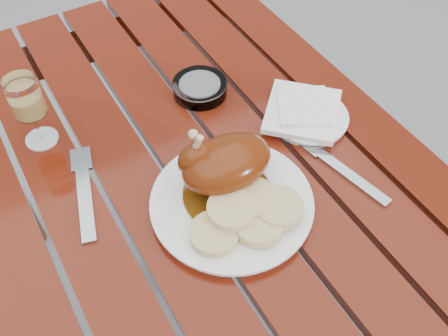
# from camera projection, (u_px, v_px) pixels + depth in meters

# --- Properties ---
(ground) EXTENTS (60.00, 60.00, 0.00)m
(ground) POSITION_uv_depth(u_px,v_px,m) (207.00, 322.00, 1.51)
(ground) COLOR slate
(ground) RESTS_ON ground
(table) EXTENTS (0.80, 1.20, 0.75)m
(table) POSITION_uv_depth(u_px,v_px,m) (202.00, 261.00, 1.22)
(table) COLOR #62190B
(table) RESTS_ON ground
(dinner_plate) EXTENTS (0.32, 0.32, 0.02)m
(dinner_plate) POSITION_uv_depth(u_px,v_px,m) (232.00, 203.00, 0.86)
(dinner_plate) COLOR white
(dinner_plate) RESTS_ON table
(roast_duck) EXTENTS (0.17, 0.16, 0.12)m
(roast_duck) POSITION_uv_depth(u_px,v_px,m) (223.00, 164.00, 0.84)
(roast_duck) COLOR #4E2B09
(roast_duck) RESTS_ON dinner_plate
(bread_dumplings) EXTENTS (0.20, 0.13, 0.03)m
(bread_dumplings) POSITION_uv_depth(u_px,v_px,m) (247.00, 214.00, 0.81)
(bread_dumplings) COLOR #E2C78A
(bread_dumplings) RESTS_ON dinner_plate
(wine_glass) EXTENTS (0.07, 0.07, 0.15)m
(wine_glass) POSITION_uv_depth(u_px,v_px,m) (31.00, 112.00, 0.91)
(wine_glass) COLOR #E9BB6A
(wine_glass) RESTS_ON table
(side_plate) EXTENTS (0.19, 0.19, 0.01)m
(side_plate) POSITION_uv_depth(u_px,v_px,m) (309.00, 117.00, 1.00)
(side_plate) COLOR white
(side_plate) RESTS_ON table
(napkin) EXTENTS (0.20, 0.20, 0.01)m
(napkin) POSITION_uv_depth(u_px,v_px,m) (302.00, 111.00, 0.99)
(napkin) COLOR white
(napkin) RESTS_ON side_plate
(ashtray) EXTENTS (0.14, 0.14, 0.03)m
(ashtray) POSITION_uv_depth(u_px,v_px,m) (200.00, 88.00, 1.04)
(ashtray) COLOR #B2B7BC
(ashtray) RESTS_ON table
(fork) EXTENTS (0.08, 0.19, 0.01)m
(fork) POSITION_uv_depth(u_px,v_px,m) (85.00, 196.00, 0.88)
(fork) COLOR gray
(fork) RESTS_ON table
(knife) EXTENTS (0.06, 0.21, 0.01)m
(knife) POSITION_uv_depth(u_px,v_px,m) (341.00, 169.00, 0.92)
(knife) COLOR gray
(knife) RESTS_ON table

